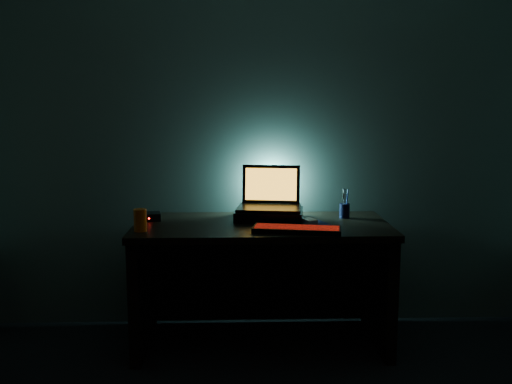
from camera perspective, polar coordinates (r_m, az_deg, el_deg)
room at (r=1.68m, az=2.93°, el=1.87°), size 3.50×4.00×2.50m
desk at (r=3.48m, az=0.54°, el=-7.12°), size 1.50×0.70×0.75m
riser at (r=3.47m, az=1.33°, el=-2.25°), size 0.44×0.35×0.06m
laptop at (r=3.50m, az=1.41°, el=-0.65°), size 0.41×0.33×0.26m
keyboard at (r=3.15m, az=4.11°, el=-3.75°), size 0.50×0.24×0.03m
mousepad at (r=3.34m, az=5.36°, el=-3.24°), size 0.28×0.27×0.00m
mouse at (r=3.33m, az=5.36°, el=-2.96°), size 0.09×0.12×0.03m
pen_cup at (r=3.55m, az=8.85°, el=-1.87°), size 0.08×0.08×0.09m
juice_glass at (r=3.21m, az=-11.50°, el=-2.77°), size 0.08×0.08×0.12m
router at (r=3.50m, az=-10.70°, el=-2.43°), size 0.16×0.14×0.05m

